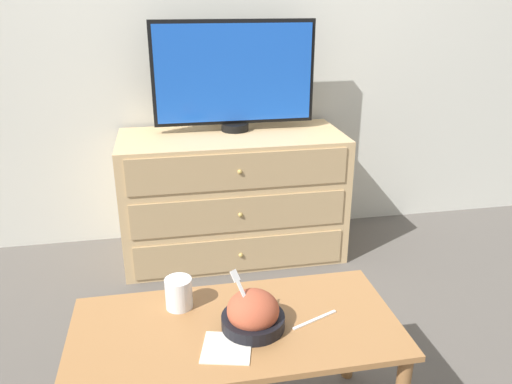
{
  "coord_description": "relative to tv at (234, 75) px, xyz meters",
  "views": [
    {
      "loc": [
        -0.46,
        -2.94,
        1.43
      ],
      "look_at": [
        -0.15,
        -1.28,
        0.76
      ],
      "focal_mm": 35.0,
      "sensor_mm": 36.0,
      "label": 1
    }
  ],
  "objects": [
    {
      "name": "knife",
      "position": [
        0.04,
        -1.46,
        -0.56
      ],
      "size": [
        0.16,
        0.08,
        0.01
      ],
      "color": "white",
      "rests_on": "coffee_table"
    },
    {
      "name": "napkin",
      "position": [
        -0.26,
        -1.54,
        -0.56
      ],
      "size": [
        0.17,
        0.17,
        0.0
      ],
      "color": "silver",
      "rests_on": "coffee_table"
    },
    {
      "name": "takeout_bowl",
      "position": [
        -0.16,
        -1.46,
        -0.52
      ],
      "size": [
        0.2,
        0.2,
        0.19
      ],
      "color": "black",
      "rests_on": "coffee_table"
    },
    {
      "name": "coffee_table",
      "position": [
        -0.22,
        -1.44,
        -0.63
      ],
      "size": [
        1.03,
        0.5,
        0.46
      ],
      "color": "#9E6B3D",
      "rests_on": "ground_plane"
    },
    {
      "name": "tv",
      "position": [
        0.0,
        0.0,
        0.0
      ],
      "size": [
        0.89,
        0.15,
        0.6
      ],
      "color": "black",
      "rests_on": "dresser"
    },
    {
      "name": "drink_cup",
      "position": [
        -0.39,
        -1.3,
        -0.52
      ],
      "size": [
        0.09,
        0.09,
        0.1
      ],
      "color": "white",
      "rests_on": "coffee_table"
    },
    {
      "name": "dresser",
      "position": [
        -0.03,
        -0.09,
        -0.67
      ],
      "size": [
        1.23,
        0.56,
        0.72
      ],
      "color": "tan",
      "rests_on": "ground_plane"
    },
    {
      "name": "ground_plane",
      "position": [
        0.07,
        0.21,
        -1.03
      ],
      "size": [
        12.0,
        12.0,
        0.0
      ],
      "primitive_type": "plane",
      "color": "#56514C"
    },
    {
      "name": "wall_back",
      "position": [
        0.07,
        0.23,
        0.27
      ],
      "size": [
        12.0,
        0.05,
        2.6
      ],
      "color": "silver",
      "rests_on": "ground_plane"
    }
  ]
}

